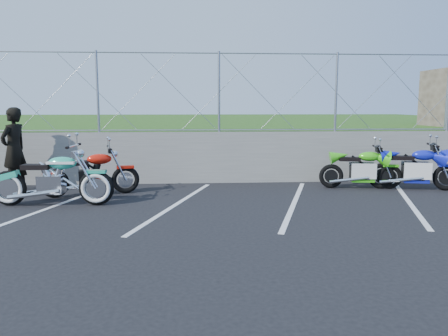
{
  "coord_description": "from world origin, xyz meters",
  "views": [
    {
      "loc": [
        0.4,
        -7.59,
        1.99
      ],
      "look_at": [
        0.98,
        1.3,
        0.69
      ],
      "focal_mm": 35.0,
      "sensor_mm": 36.0,
      "label": 1
    }
  ],
  "objects": [
    {
      "name": "sportbike_blue",
      "position": [
        5.54,
        2.21,
        0.46
      ],
      "size": [
        2.05,
        0.73,
        1.07
      ],
      "rotation": [
        0.0,
        0.0,
        -0.22
      ],
      "color": "black",
      "rests_on": "ground"
    },
    {
      "name": "cruiser_turquoise",
      "position": [
        -2.4,
        1.1,
        0.48
      ],
      "size": [
        2.43,
        0.77,
        1.2
      ],
      "rotation": [
        0.0,
        0.0,
        -0.05
      ],
      "color": "black",
      "rests_on": "ground"
    },
    {
      "name": "chain_link_fence",
      "position": [
        0.0,
        3.5,
        2.3
      ],
      "size": [
        28.0,
        0.03,
        2.0
      ],
      "color": "gray",
      "rests_on": "retaining_wall"
    },
    {
      "name": "naked_orange",
      "position": [
        -1.88,
        2.04,
        0.45
      ],
      "size": [
        2.08,
        0.79,
        1.06
      ],
      "rotation": [
        0.0,
        0.0,
        0.26
      ],
      "color": "black",
      "rests_on": "ground"
    },
    {
      "name": "grass_field",
      "position": [
        0.0,
        13.5,
        0.65
      ],
      "size": [
        30.0,
        20.0,
        1.3
      ],
      "primitive_type": "cube",
      "color": "#234813",
      "rests_on": "ground"
    },
    {
      "name": "parking_lines",
      "position": [
        1.2,
        1.0,
        0.0
      ],
      "size": [
        18.29,
        4.31,
        0.01
      ],
      "color": "silver",
      "rests_on": "ground"
    },
    {
      "name": "retaining_wall",
      "position": [
        0.0,
        3.5,
        0.65
      ],
      "size": [
        30.0,
        0.22,
        1.3
      ],
      "primitive_type": "cube",
      "color": "slate",
      "rests_on": "ground"
    },
    {
      "name": "sportbike_green",
      "position": [
        4.34,
        2.43,
        0.44
      ],
      "size": [
        1.94,
        0.69,
        1.01
      ],
      "rotation": [
        0.0,
        0.0,
        -0.14
      ],
      "color": "black",
      "rests_on": "ground"
    },
    {
      "name": "ground",
      "position": [
        0.0,
        0.0,
        0.0
      ],
      "size": [
        90.0,
        90.0,
        0.0
      ],
      "primitive_type": "plane",
      "color": "black",
      "rests_on": "ground"
    },
    {
      "name": "person_standing",
      "position": [
        -3.8,
        2.77,
        0.96
      ],
      "size": [
        0.68,
        0.82,
        1.93
      ],
      "primitive_type": "imported",
      "rotation": [
        0.0,
        0.0,
        -1.94
      ],
      "color": "black",
      "rests_on": "ground"
    }
  ]
}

